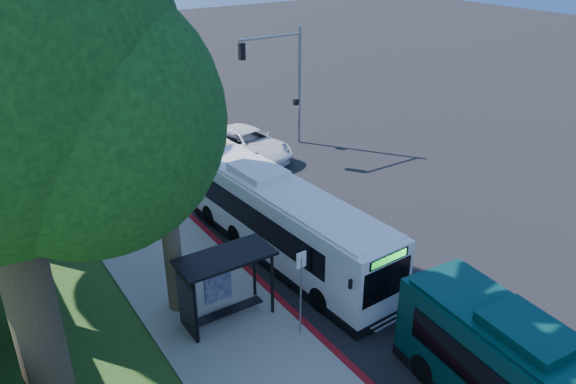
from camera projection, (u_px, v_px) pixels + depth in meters
ground at (337, 229)px, 24.91m from camera, size 140.00×140.00×0.00m
sidewalk at (184, 279)px, 21.26m from camera, size 4.50×70.00×0.12m
red_curb at (293, 313)px, 19.39m from camera, size 0.25×30.00×0.13m
bus_shelter at (217, 276)px, 18.38m from camera, size 3.20×1.51×2.55m
stop_sign_pole at (301, 282)px, 17.57m from camera, size 0.35×0.06×3.17m
traffic_signal_pole at (285, 74)px, 32.42m from camera, size 4.10×0.30×7.00m
white_bus at (283, 221)px, 22.19m from camera, size 2.96×11.28×3.33m
pickup at (249, 144)px, 32.28m from camera, size 3.44×6.17×1.63m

